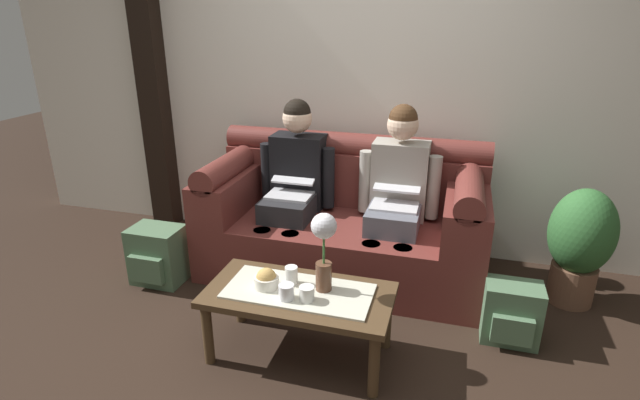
{
  "coord_description": "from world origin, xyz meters",
  "views": [
    {
      "loc": [
        0.73,
        -1.97,
        1.78
      ],
      "look_at": [
        -0.06,
        0.75,
        0.69
      ],
      "focal_mm": 27.39,
      "sensor_mm": 36.0,
      "label": 1
    }
  ],
  "objects_px": {
    "person_left": "(294,180)",
    "backpack_left": "(157,256)",
    "cup_near_right": "(291,275)",
    "snack_bowl": "(266,280)",
    "backpack_right": "(511,314)",
    "cup_far_center": "(286,292)",
    "couch": "(344,221)",
    "person_right": "(397,190)",
    "flower_vase": "(324,243)",
    "cup_near_left": "(307,294)",
    "coffee_table": "(299,300)",
    "potted_plant": "(580,242)"
  },
  "relations": [
    {
      "from": "snack_bowl",
      "to": "potted_plant",
      "type": "relative_size",
      "value": 0.17
    },
    {
      "from": "backpack_left",
      "to": "potted_plant",
      "type": "relative_size",
      "value": 0.52
    },
    {
      "from": "person_left",
      "to": "person_right",
      "type": "height_order",
      "value": "same"
    },
    {
      "from": "coffee_table",
      "to": "potted_plant",
      "type": "relative_size",
      "value": 1.28
    },
    {
      "from": "cup_near_right",
      "to": "backpack_right",
      "type": "distance_m",
      "value": 1.28
    },
    {
      "from": "person_left",
      "to": "cup_far_center",
      "type": "height_order",
      "value": "person_left"
    },
    {
      "from": "couch",
      "to": "person_right",
      "type": "bearing_deg",
      "value": -0.36
    },
    {
      "from": "couch",
      "to": "backpack_right",
      "type": "height_order",
      "value": "couch"
    },
    {
      "from": "flower_vase",
      "to": "backpack_left",
      "type": "bearing_deg",
      "value": 161.97
    },
    {
      "from": "person_right",
      "to": "flower_vase",
      "type": "height_order",
      "value": "person_right"
    },
    {
      "from": "snack_bowl",
      "to": "backpack_left",
      "type": "relative_size",
      "value": 0.33
    },
    {
      "from": "cup_near_left",
      "to": "potted_plant",
      "type": "distance_m",
      "value": 1.82
    },
    {
      "from": "person_left",
      "to": "cup_near_right",
      "type": "height_order",
      "value": "person_left"
    },
    {
      "from": "flower_vase",
      "to": "cup_near_left",
      "type": "relative_size",
      "value": 5.54
    },
    {
      "from": "person_right",
      "to": "backpack_left",
      "type": "bearing_deg",
      "value": -161.0
    },
    {
      "from": "backpack_right",
      "to": "cup_near_right",
      "type": "bearing_deg",
      "value": -161.22
    },
    {
      "from": "person_left",
      "to": "backpack_left",
      "type": "distance_m",
      "value": 1.09
    },
    {
      "from": "cup_near_left",
      "to": "backpack_right",
      "type": "height_order",
      "value": "cup_near_left"
    },
    {
      "from": "cup_far_center",
      "to": "backpack_right",
      "type": "xyz_separation_m",
      "value": [
        1.16,
        0.55,
        -0.27
      ]
    },
    {
      "from": "potted_plant",
      "to": "flower_vase",
      "type": "bearing_deg",
      "value": -145.89
    },
    {
      "from": "snack_bowl",
      "to": "cup_far_center",
      "type": "bearing_deg",
      "value": -29.72
    },
    {
      "from": "snack_bowl",
      "to": "cup_near_left",
      "type": "height_order",
      "value": "snack_bowl"
    },
    {
      "from": "person_left",
      "to": "potted_plant",
      "type": "bearing_deg",
      "value": -0.42
    },
    {
      "from": "couch",
      "to": "cup_far_center",
      "type": "height_order",
      "value": "couch"
    },
    {
      "from": "cup_near_right",
      "to": "potted_plant",
      "type": "relative_size",
      "value": 0.13
    },
    {
      "from": "couch",
      "to": "cup_near_left",
      "type": "bearing_deg",
      "value": -86.32
    },
    {
      "from": "person_left",
      "to": "person_right",
      "type": "bearing_deg",
      "value": -0.02
    },
    {
      "from": "cup_near_right",
      "to": "snack_bowl",
      "type": "bearing_deg",
      "value": -150.74
    },
    {
      "from": "cup_far_center",
      "to": "person_left",
      "type": "bearing_deg",
      "value": 106.82
    },
    {
      "from": "backpack_right",
      "to": "potted_plant",
      "type": "relative_size",
      "value": 0.46
    },
    {
      "from": "person_right",
      "to": "cup_near_left",
      "type": "relative_size",
      "value": 15.57
    },
    {
      "from": "coffee_table",
      "to": "person_left",
      "type": "bearing_deg",
      "value": 109.98
    },
    {
      "from": "couch",
      "to": "coffee_table",
      "type": "bearing_deg",
      "value": -90.0
    },
    {
      "from": "cup_near_left",
      "to": "person_right",
      "type": "bearing_deg",
      "value": 74.73
    },
    {
      "from": "snack_bowl",
      "to": "coffee_table",
      "type": "bearing_deg",
      "value": 4.08
    },
    {
      "from": "person_right",
      "to": "flower_vase",
      "type": "distance_m",
      "value": 1.0
    },
    {
      "from": "cup_near_right",
      "to": "backpack_left",
      "type": "xyz_separation_m",
      "value": [
        -1.14,
        0.42,
        -0.26
      ]
    },
    {
      "from": "flower_vase",
      "to": "backpack_left",
      "type": "distance_m",
      "value": 1.47
    },
    {
      "from": "person_right",
      "to": "cup_near_left",
      "type": "distance_m",
      "value": 1.16
    },
    {
      "from": "coffee_table",
      "to": "cup_far_center",
      "type": "bearing_deg",
      "value": -109.86
    },
    {
      "from": "couch",
      "to": "flower_vase",
      "type": "relative_size",
      "value": 4.48
    },
    {
      "from": "person_right",
      "to": "potted_plant",
      "type": "relative_size",
      "value": 1.57
    },
    {
      "from": "backpack_right",
      "to": "cup_far_center",
      "type": "bearing_deg",
      "value": -154.6
    },
    {
      "from": "backpack_right",
      "to": "potted_plant",
      "type": "distance_m",
      "value": 0.73
    },
    {
      "from": "person_left",
      "to": "person_right",
      "type": "relative_size",
      "value": 1.0
    },
    {
      "from": "flower_vase",
      "to": "backpack_right",
      "type": "height_order",
      "value": "flower_vase"
    },
    {
      "from": "cup_near_left",
      "to": "backpack_right",
      "type": "distance_m",
      "value": 1.21
    },
    {
      "from": "coffee_table",
      "to": "potted_plant",
      "type": "bearing_deg",
      "value": 33.13
    },
    {
      "from": "couch",
      "to": "backpack_right",
      "type": "relative_size",
      "value": 5.46
    },
    {
      "from": "person_right",
      "to": "cup_far_center",
      "type": "relative_size",
      "value": 15.14
    }
  ]
}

